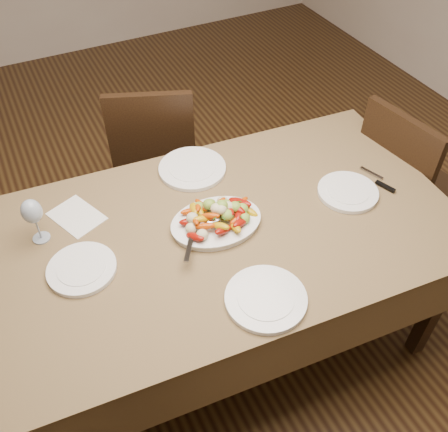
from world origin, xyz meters
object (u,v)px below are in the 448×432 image
Objects in this scene: plate_right at (348,192)px; wine_glass at (35,219)px; plate_left at (82,269)px; dining_table at (224,287)px; plate_near at (266,299)px; chair_far at (157,152)px; serving_platter at (216,224)px; chair_right at (409,184)px; plate_far at (192,169)px.

wine_glass is at bearing 165.38° from plate_right.
dining_table is at bearing -3.50° from plate_left.
plate_left is 0.66m from plate_near.
serving_platter is (-0.07, -0.90, 0.30)m from chair_far.
plate_near reaches higher than dining_table.
chair_right is 1.80m from wine_glass.
serving_platter is 0.39m from plate_near.
plate_near is at bearing -151.15° from plate_right.
wine_glass is (-0.62, 0.63, 0.09)m from plate_near.
wine_glass is at bearing 159.31° from serving_platter.
wine_glass is at bearing 158.40° from dining_table.
serving_platter reaches higher than plate_left.
serving_platter is at bearing 172.41° from plate_right.
plate_far is at bearing 81.22° from serving_platter.
wine_glass reaches higher than chair_right.
dining_table is 1.94× the size of chair_right.
plate_near is at bearing -94.39° from plate_far.
plate_right is at bearing -4.63° from plate_left.
plate_left is 0.88× the size of plate_near.
chair_far is 2.76× the size of serving_platter.
plate_left is 0.26m from wine_glass.
chair_far is 1.03m from wine_glass.
chair_right is 1.68m from plate_left.
plate_left is at bearing 176.50° from dining_table.
dining_table is 0.54m from plate_far.
plate_left is at bearing 77.70° from chair_far.
chair_right is at bearing 2.10° from plate_left.
dining_table is 8.98× the size of wine_glass.
plate_far and plate_near have the same top height.
wine_glass reaches higher than chair_far.
wine_glass is at bearing 76.74° from chair_right.
dining_table is 6.57× the size of plate_near.
plate_far is at bearing 30.26° from plate_left.
serving_platter reaches higher than plate_far.
wine_glass is (-1.19, 0.31, 0.09)m from plate_right.
dining_table is 0.67m from plate_right.
chair_far is at bearing 56.17° from plate_left.
plate_right is 0.85× the size of plate_far.
plate_right is at bearing 28.85° from plate_near.
chair_right is at bearing 4.88° from dining_table.
plate_far is (0.58, 0.34, 0.00)m from plate_left.
chair_right is at bearing -5.28° from wine_glass.
dining_table is 0.54m from plate_near.
chair_far is at bearing 43.95° from chair_right.
serving_platter is at bearing 107.13° from chair_far.
chair_right is at bearing 163.46° from chair_far.
serving_platter is at bearing -20.69° from wine_glass.
chair_far reaches higher than plate_near.
serving_platter is at bearing -1.41° from plate_left.
serving_platter is (-1.13, -0.07, 0.30)m from chair_right.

